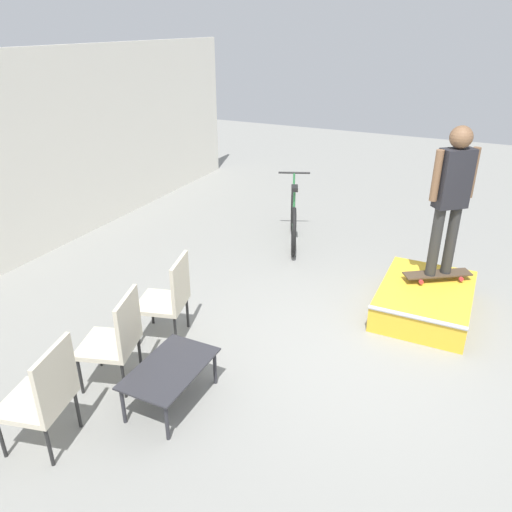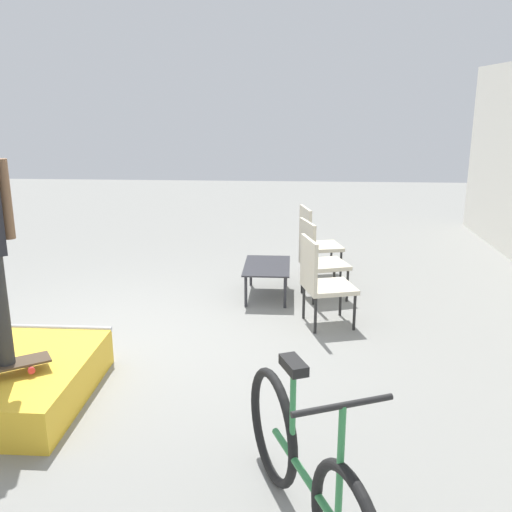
% 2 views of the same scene
% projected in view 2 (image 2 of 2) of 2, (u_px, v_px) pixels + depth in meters
% --- Properties ---
extents(ground_plane, '(24.00, 24.00, 0.00)m').
position_uv_depth(ground_plane, '(124.00, 341.00, 5.93)').
color(ground_plane, gray).
extents(skate_ramp_box, '(1.52, 1.07, 0.36)m').
position_uv_depth(skate_ramp_box, '(22.00, 381.00, 4.72)').
color(skate_ramp_box, gold).
rests_on(skate_ramp_box, ground_plane).
extents(coffee_table, '(0.93, 0.57, 0.41)m').
position_uv_depth(coffee_table, '(267.00, 269.00, 7.18)').
color(coffee_table, '#2D2D33').
rests_on(coffee_table, ground_plane).
extents(patio_chair_left, '(0.63, 0.63, 0.99)m').
position_uv_depth(patio_chair_left, '(315.00, 239.00, 7.93)').
color(patio_chair_left, black).
rests_on(patio_chair_left, ground_plane).
extents(patio_chair_center, '(0.65, 0.65, 0.99)m').
position_uv_depth(patio_chair_center, '(317.00, 256.00, 7.06)').
color(patio_chair_center, black).
rests_on(patio_chair_center, ground_plane).
extents(patio_chair_right, '(0.64, 0.64, 0.99)m').
position_uv_depth(patio_chair_right, '(321.00, 278.00, 6.21)').
color(patio_chair_right, black).
rests_on(patio_chair_right, ground_plane).
extents(bicycle, '(1.69, 0.77, 1.07)m').
position_uv_depth(bicycle, '(305.00, 472.00, 3.20)').
color(bicycle, black).
rests_on(bicycle, ground_plane).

